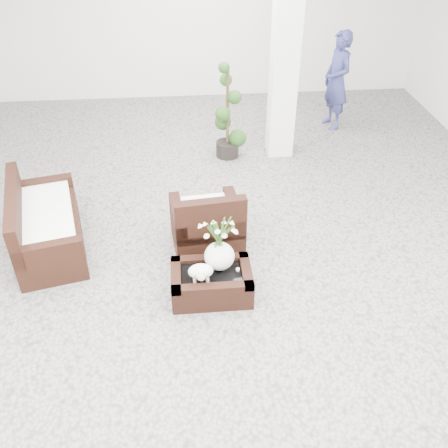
{
  "coord_description": "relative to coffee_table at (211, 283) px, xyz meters",
  "views": [
    {
      "loc": [
        -0.42,
        -4.79,
        4.02
      ],
      "look_at": [
        0.0,
        -0.1,
        0.62
      ],
      "focal_mm": 40.08,
      "sensor_mm": 36.0,
      "label": 1
    }
  ],
  "objects": [
    {
      "name": "coffee_table",
      "position": [
        0.0,
        0.0,
        0.0
      ],
      "size": [
        0.9,
        0.6,
        0.31
      ],
      "primitive_type": "cube",
      "color": "black",
      "rests_on": "ground"
    },
    {
      "name": "loveseat",
      "position": [
        -1.99,
        1.07,
        0.28
      ],
      "size": [
        1.13,
        1.76,
        0.86
      ],
      "primitive_type": "cube",
      "rotation": [
        0.0,
        0.0,
        1.8
      ],
      "color": "black",
      "rests_on": "ground"
    },
    {
      "name": "sheep_figurine",
      "position": [
        -0.12,
        -0.1,
        0.26
      ],
      "size": [
        0.28,
        0.23,
        0.21
      ],
      "primitive_type": "ellipsoid",
      "color": "white",
      "rests_on": "coffee_table"
    },
    {
      "name": "topiary",
      "position": [
        0.5,
        3.33,
        0.63
      ],
      "size": [
        0.42,
        0.42,
        1.57
      ],
      "primitive_type": null,
      "color": "#1C3E14",
      "rests_on": "ground"
    },
    {
      "name": "armchair",
      "position": [
        0.0,
        0.91,
        0.29
      ],
      "size": [
        0.93,
        0.9,
        0.9
      ],
      "primitive_type": "cube",
      "rotation": [
        0.0,
        0.0,
        3.25
      ],
      "color": "black",
      "rests_on": "ground"
    },
    {
      "name": "shopper",
      "position": [
        2.57,
        4.34,
        0.72
      ],
      "size": [
        0.56,
        0.72,
        1.75
      ],
      "primitive_type": "imported",
      "rotation": [
        0.0,
        0.0,
        -1.32
      ],
      "color": "navy",
      "rests_on": "ground"
    },
    {
      "name": "ground",
      "position": [
        0.19,
        0.6,
        -0.16
      ],
      "size": [
        11.0,
        11.0,
        0.0
      ],
      "primitive_type": "plane",
      "color": "gray",
      "rests_on": "ground"
    },
    {
      "name": "column",
      "position": [
        1.39,
        3.4,
        1.59
      ],
      "size": [
        0.4,
        0.4,
        3.5
      ],
      "primitive_type": "cube",
      "color": "white",
      "rests_on": "ground"
    },
    {
      "name": "planter_narcissus",
      "position": [
        0.1,
        0.1,
        0.56
      ],
      "size": [
        0.44,
        0.44,
        0.8
      ],
      "primitive_type": null,
      "color": "white",
      "rests_on": "coffee_table"
    },
    {
      "name": "tealight",
      "position": [
        0.3,
        0.02,
        0.17
      ],
      "size": [
        0.04,
        0.04,
        0.03
      ],
      "primitive_type": "cylinder",
      "color": "white",
      "rests_on": "coffee_table"
    }
  ]
}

